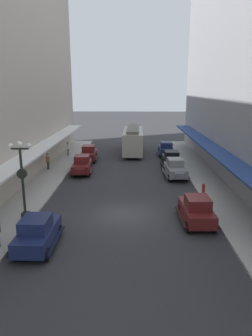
% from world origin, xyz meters
% --- Properties ---
extents(ground_plane, '(200.00, 200.00, 0.00)m').
position_xyz_m(ground_plane, '(0.00, 0.00, 0.00)').
color(ground_plane, '#2D2D30').
extents(sidewalk_left, '(3.00, 60.00, 0.15)m').
position_xyz_m(sidewalk_left, '(-7.50, 0.00, 0.07)').
color(sidewalk_left, '#A8A59E').
rests_on(sidewalk_left, ground).
extents(sidewalk_right, '(3.00, 60.00, 0.15)m').
position_xyz_m(sidewalk_right, '(7.50, 0.00, 0.07)').
color(sidewalk_right, '#A8A59E').
rests_on(sidewalk_right, ground).
extents(parked_car_0, '(2.25, 4.30, 1.84)m').
position_xyz_m(parked_car_0, '(-4.72, 16.38, 0.94)').
color(parked_car_0, '#591919').
rests_on(parked_car_0, ground).
extents(parked_car_1, '(2.17, 4.27, 1.84)m').
position_xyz_m(parked_car_1, '(4.88, 19.50, 0.94)').
color(parked_car_1, '#19234C').
rests_on(parked_car_1, ground).
extents(parked_car_2, '(2.22, 4.29, 1.84)m').
position_xyz_m(parked_car_2, '(4.68, -1.17, 0.94)').
color(parked_car_2, '#591919').
rests_on(parked_car_2, ground).
extents(parked_car_3, '(2.31, 4.32, 1.84)m').
position_xyz_m(parked_car_3, '(4.74, 9.39, 0.94)').
color(parked_car_3, slate).
rests_on(parked_car_3, ground).
extents(parked_car_4, '(2.20, 4.28, 1.84)m').
position_xyz_m(parked_car_4, '(4.84, 13.56, 0.94)').
color(parked_car_4, black).
rests_on(parked_car_4, ground).
extents(parked_car_5, '(2.15, 4.26, 1.84)m').
position_xyz_m(parked_car_5, '(-4.56, -4.57, 0.94)').
color(parked_car_5, '#19234C').
rests_on(parked_car_5, ground).
extents(parked_car_6, '(2.29, 4.31, 1.84)m').
position_xyz_m(parked_car_6, '(-4.60, 10.68, 0.94)').
color(parked_car_6, '#591919').
rests_on(parked_car_6, ground).
extents(streetcar, '(2.66, 9.64, 3.46)m').
position_xyz_m(streetcar, '(0.62, 21.09, 1.90)').
color(streetcar, '#ADA899').
rests_on(streetcar, ground).
extents(lamp_post_with_clock, '(1.42, 0.44, 5.16)m').
position_xyz_m(lamp_post_with_clock, '(-6.40, -1.19, 2.99)').
color(lamp_post_with_clock, black).
rests_on(lamp_post_with_clock, sidewalk_left).
extents(fire_hydrant, '(0.24, 0.24, 0.82)m').
position_xyz_m(fire_hydrant, '(6.35, 4.27, 0.56)').
color(fire_hydrant, '#B21E19').
rests_on(fire_hydrant, sidewalk_right).
extents(pedestrian_0, '(0.36, 0.28, 1.67)m').
position_xyz_m(pedestrian_0, '(-8.34, 11.65, 1.01)').
color(pedestrian_0, '#2D2D33').
rests_on(pedestrian_0, sidewalk_left).
extents(pedestrian_1, '(0.36, 0.28, 1.67)m').
position_xyz_m(pedestrian_1, '(-7.67, 18.74, 1.01)').
color(pedestrian_1, slate).
rests_on(pedestrian_1, sidewalk_left).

